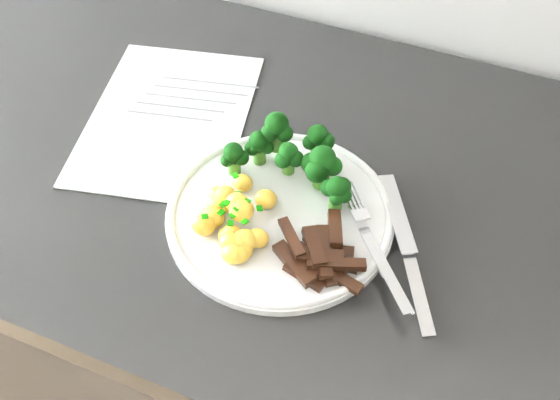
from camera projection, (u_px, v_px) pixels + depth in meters
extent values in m
cube|color=black|center=(300.00, 354.00, 1.10)|extent=(2.38, 0.59, 0.89)
cube|color=silver|center=(169.00, 117.00, 0.83)|extent=(0.26, 0.32, 0.00)
cube|color=slate|center=(211.00, 82.00, 0.87)|extent=(0.13, 0.03, 0.00)
cube|color=slate|center=(201.00, 90.00, 0.86)|extent=(0.12, 0.03, 0.00)
cube|color=slate|center=(191.00, 99.00, 0.85)|extent=(0.12, 0.03, 0.00)
cube|color=slate|center=(180.00, 107.00, 0.84)|extent=(0.11, 0.03, 0.00)
cube|color=slate|center=(169.00, 116.00, 0.83)|extent=(0.11, 0.03, 0.00)
cylinder|color=white|center=(280.00, 215.00, 0.72)|extent=(0.25, 0.25, 0.01)
torus|color=white|center=(280.00, 212.00, 0.71)|extent=(0.25, 0.25, 0.01)
cylinder|color=#33671B|center=(288.00, 166.00, 0.73)|extent=(0.01, 0.01, 0.02)
sphere|color=black|center=(296.00, 159.00, 0.72)|extent=(0.02, 0.02, 0.02)
sphere|color=black|center=(288.00, 151.00, 0.73)|extent=(0.02, 0.02, 0.02)
sphere|color=black|center=(283.00, 160.00, 0.72)|extent=(0.02, 0.02, 0.02)
sphere|color=black|center=(289.00, 152.00, 0.72)|extent=(0.02, 0.02, 0.02)
cylinder|color=#33671B|center=(321.00, 177.00, 0.73)|extent=(0.02, 0.02, 0.03)
sphere|color=black|center=(333.00, 166.00, 0.72)|extent=(0.02, 0.02, 0.02)
sphere|color=black|center=(325.00, 158.00, 0.72)|extent=(0.02, 0.02, 0.02)
sphere|color=black|center=(312.00, 163.00, 0.72)|extent=(0.02, 0.02, 0.02)
sphere|color=black|center=(317.00, 171.00, 0.71)|extent=(0.03, 0.03, 0.03)
sphere|color=black|center=(323.00, 159.00, 0.71)|extent=(0.03, 0.03, 0.03)
cylinder|color=#33671B|center=(259.00, 155.00, 0.76)|extent=(0.01, 0.01, 0.02)
sphere|color=black|center=(267.00, 147.00, 0.75)|extent=(0.02, 0.02, 0.02)
sphere|color=black|center=(260.00, 140.00, 0.75)|extent=(0.02, 0.02, 0.02)
sphere|color=black|center=(252.00, 148.00, 0.74)|extent=(0.02, 0.02, 0.02)
sphere|color=black|center=(259.00, 141.00, 0.74)|extent=(0.02, 0.02, 0.02)
cylinder|color=#33671B|center=(317.00, 150.00, 0.75)|extent=(0.01, 0.01, 0.02)
sphere|color=black|center=(325.00, 141.00, 0.73)|extent=(0.02, 0.02, 0.02)
sphere|color=black|center=(318.00, 134.00, 0.74)|extent=(0.02, 0.02, 0.02)
sphere|color=black|center=(310.00, 142.00, 0.74)|extent=(0.02, 0.02, 0.02)
sphere|color=black|center=(318.00, 135.00, 0.73)|extent=(0.02, 0.02, 0.02)
cylinder|color=#33671B|center=(277.00, 141.00, 0.76)|extent=(0.02, 0.02, 0.02)
sphere|color=black|center=(284.00, 133.00, 0.74)|extent=(0.02, 0.02, 0.02)
sphere|color=black|center=(276.00, 123.00, 0.75)|extent=(0.02, 0.02, 0.02)
sphere|color=black|center=(269.00, 133.00, 0.74)|extent=(0.02, 0.02, 0.02)
sphere|color=black|center=(277.00, 124.00, 0.74)|extent=(0.03, 0.03, 0.03)
cylinder|color=#33671B|center=(336.00, 201.00, 0.71)|extent=(0.01, 0.01, 0.02)
sphere|color=black|center=(344.00, 196.00, 0.70)|extent=(0.02, 0.02, 0.02)
sphere|color=black|center=(342.00, 186.00, 0.70)|extent=(0.02, 0.02, 0.02)
sphere|color=black|center=(330.00, 188.00, 0.70)|extent=(0.02, 0.02, 0.02)
sphere|color=black|center=(336.00, 199.00, 0.69)|extent=(0.01, 0.01, 0.01)
sphere|color=black|center=(337.00, 187.00, 0.69)|extent=(0.02, 0.02, 0.02)
cylinder|color=#33671B|center=(234.00, 166.00, 0.75)|extent=(0.01, 0.01, 0.02)
sphere|color=black|center=(241.00, 158.00, 0.73)|extent=(0.02, 0.02, 0.02)
sphere|color=black|center=(232.00, 151.00, 0.74)|extent=(0.02, 0.02, 0.02)
sphere|color=black|center=(227.00, 161.00, 0.73)|extent=(0.01, 0.01, 0.01)
sphere|color=black|center=(233.00, 152.00, 0.73)|extent=(0.02, 0.02, 0.02)
ellipsoid|color=#FFD058|center=(204.00, 225.00, 0.69)|extent=(0.03, 0.02, 0.03)
ellipsoid|color=#FFD058|center=(243.00, 251.00, 0.67)|extent=(0.02, 0.02, 0.02)
ellipsoid|color=#FFD058|center=(243.00, 183.00, 0.73)|extent=(0.02, 0.02, 0.02)
ellipsoid|color=#FFD058|center=(239.00, 254.00, 0.67)|extent=(0.02, 0.02, 0.02)
ellipsoid|color=#FFD058|center=(266.00, 199.00, 0.71)|extent=(0.03, 0.02, 0.02)
ellipsoid|color=#FFD058|center=(218.00, 196.00, 0.72)|extent=(0.02, 0.02, 0.02)
ellipsoid|color=#FFD058|center=(241.00, 242.00, 0.68)|extent=(0.03, 0.03, 0.02)
ellipsoid|color=#FFD058|center=(234.00, 254.00, 0.67)|extent=(0.03, 0.02, 0.02)
ellipsoid|color=#FFD058|center=(213.00, 217.00, 0.70)|extent=(0.03, 0.02, 0.02)
ellipsoid|color=#FFD058|center=(219.00, 204.00, 0.71)|extent=(0.03, 0.03, 0.02)
ellipsoid|color=#FFD058|center=(228.00, 235.00, 0.68)|extent=(0.02, 0.02, 0.02)
ellipsoid|color=#FFD058|center=(246.00, 240.00, 0.68)|extent=(0.03, 0.02, 0.02)
ellipsoid|color=#FFD058|center=(244.00, 239.00, 0.68)|extent=(0.02, 0.02, 0.02)
ellipsoid|color=#FFD058|center=(241.00, 210.00, 0.68)|extent=(0.03, 0.03, 0.02)
ellipsoid|color=#FFD058|center=(232.00, 234.00, 0.68)|extent=(0.02, 0.02, 0.02)
ellipsoid|color=#FFD058|center=(209.00, 217.00, 0.70)|extent=(0.02, 0.02, 0.02)
ellipsoid|color=#FFD058|center=(226.00, 195.00, 0.70)|extent=(0.02, 0.02, 0.02)
ellipsoid|color=#FFD058|center=(233.00, 202.00, 0.69)|extent=(0.02, 0.02, 0.02)
ellipsoid|color=#FFD058|center=(245.00, 242.00, 0.68)|extent=(0.02, 0.02, 0.02)
ellipsoid|color=#FFD058|center=(231.00, 242.00, 0.68)|extent=(0.03, 0.02, 0.02)
ellipsoid|color=#FFD058|center=(239.00, 206.00, 0.69)|extent=(0.02, 0.02, 0.02)
ellipsoid|color=#FFD058|center=(238.00, 202.00, 0.69)|extent=(0.02, 0.02, 0.02)
ellipsoid|color=#FFD058|center=(258.00, 238.00, 0.68)|extent=(0.02, 0.02, 0.02)
cube|color=#0C6F03|center=(221.00, 212.00, 0.68)|extent=(0.01, 0.01, 0.00)
cube|color=#0C6F03|center=(247.00, 202.00, 0.68)|extent=(0.01, 0.01, 0.00)
cube|color=#0C6F03|center=(205.00, 216.00, 0.67)|extent=(0.01, 0.01, 0.00)
cube|color=#0C6F03|center=(240.00, 199.00, 0.68)|extent=(0.01, 0.01, 0.00)
cube|color=#0C6F03|center=(237.00, 208.00, 0.67)|extent=(0.01, 0.01, 0.00)
cube|color=#0C6F03|center=(230.00, 223.00, 0.66)|extent=(0.01, 0.01, 0.00)
cube|color=#0C6F03|center=(238.00, 193.00, 0.69)|extent=(0.01, 0.01, 0.00)
cube|color=#0C6F03|center=(233.00, 206.00, 0.68)|extent=(0.01, 0.01, 0.00)
cube|color=#0C6F03|center=(226.00, 203.00, 0.68)|extent=(0.01, 0.01, 0.00)
cube|color=#0C6F03|center=(235.00, 176.00, 0.71)|extent=(0.01, 0.01, 0.00)
cube|color=#0C6F03|center=(260.00, 208.00, 0.67)|extent=(0.01, 0.01, 0.00)
cube|color=#0C6F03|center=(233.00, 215.00, 0.67)|extent=(0.01, 0.01, 0.00)
cube|color=#0C6F03|center=(245.00, 222.00, 0.66)|extent=(0.01, 0.01, 0.00)
cube|color=#0C6F03|center=(223.00, 204.00, 0.68)|extent=(0.01, 0.01, 0.00)
cube|color=black|center=(330.00, 251.00, 0.67)|extent=(0.05, 0.03, 0.01)
cube|color=black|center=(330.00, 260.00, 0.67)|extent=(0.05, 0.03, 0.01)
cube|color=black|center=(307.00, 261.00, 0.67)|extent=(0.05, 0.04, 0.01)
cube|color=black|center=(335.00, 276.00, 0.66)|extent=(0.06, 0.02, 0.01)
cube|color=black|center=(324.00, 265.00, 0.66)|extent=(0.04, 0.05, 0.01)
cube|color=black|center=(331.00, 261.00, 0.67)|extent=(0.06, 0.01, 0.01)
cube|color=black|center=(294.00, 264.00, 0.66)|extent=(0.06, 0.05, 0.01)
cube|color=black|center=(305.00, 275.00, 0.66)|extent=(0.05, 0.02, 0.01)
cube|color=black|center=(335.00, 229.00, 0.68)|extent=(0.03, 0.05, 0.01)
cube|color=black|center=(321.00, 255.00, 0.66)|extent=(0.05, 0.03, 0.01)
cube|color=black|center=(292.00, 238.00, 0.67)|extent=(0.05, 0.05, 0.01)
cube|color=black|center=(314.00, 247.00, 0.66)|extent=(0.04, 0.05, 0.01)
cube|color=black|center=(319.00, 252.00, 0.67)|extent=(0.05, 0.04, 0.01)
cube|color=black|center=(324.00, 252.00, 0.66)|extent=(0.04, 0.06, 0.01)
cube|color=black|center=(336.00, 264.00, 0.65)|extent=(0.06, 0.03, 0.01)
cube|color=silver|center=(385.00, 269.00, 0.66)|extent=(0.08, 0.10, 0.02)
cube|color=silver|center=(359.00, 212.00, 0.70)|extent=(0.03, 0.03, 0.01)
cylinder|color=silver|center=(357.00, 194.00, 0.72)|extent=(0.03, 0.03, 0.00)
cylinder|color=silver|center=(353.00, 195.00, 0.72)|extent=(0.03, 0.03, 0.00)
cylinder|color=silver|center=(350.00, 196.00, 0.72)|extent=(0.03, 0.03, 0.00)
cylinder|color=silver|center=(346.00, 197.00, 0.71)|extent=(0.03, 0.03, 0.00)
cube|color=silver|center=(397.00, 213.00, 0.71)|extent=(0.07, 0.11, 0.01)
cube|color=silver|center=(417.00, 293.00, 0.65)|extent=(0.06, 0.09, 0.02)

